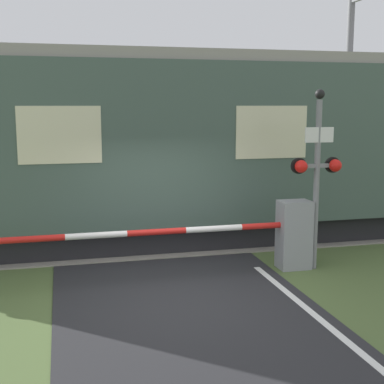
# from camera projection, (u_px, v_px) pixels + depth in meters

# --- Properties ---
(ground_plane) EXTENTS (80.00, 80.00, 0.00)m
(ground_plane) POSITION_uv_depth(u_px,v_px,m) (178.00, 294.00, 8.93)
(ground_plane) COLOR #4C6033
(track_bed) EXTENTS (36.00, 3.20, 0.13)m
(track_bed) POSITION_uv_depth(u_px,v_px,m) (144.00, 239.00, 12.43)
(track_bed) COLOR gray
(track_bed) RESTS_ON ground_plane
(train) EXTENTS (15.58, 3.14, 4.24)m
(train) POSITION_uv_depth(u_px,v_px,m) (246.00, 145.00, 12.66)
(train) COLOR black
(train) RESTS_ON ground_plane
(crossing_barrier) EXTENTS (6.81, 0.44, 1.32)m
(crossing_barrier) POSITION_uv_depth(u_px,v_px,m) (265.00, 234.00, 10.09)
(crossing_barrier) COLOR gray
(crossing_barrier) RESTS_ON ground_plane
(signal_post) EXTENTS (1.00, 0.26, 3.40)m
(signal_post) POSITION_uv_depth(u_px,v_px,m) (317.00, 169.00, 10.00)
(signal_post) COLOR gray
(signal_post) RESTS_ON ground_plane
(catenary_pole) EXTENTS (0.20, 1.90, 6.34)m
(catenary_pole) POSITION_uv_depth(u_px,v_px,m) (348.00, 98.00, 15.13)
(catenary_pole) COLOR slate
(catenary_pole) RESTS_ON ground_plane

